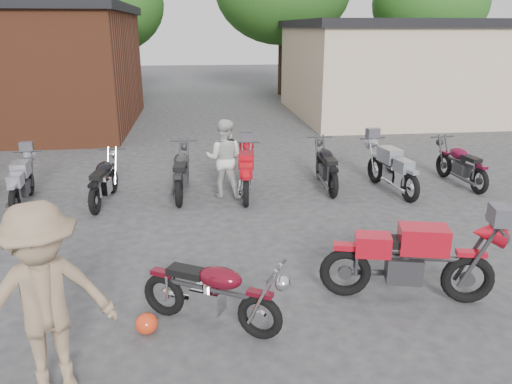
{
  "coord_description": "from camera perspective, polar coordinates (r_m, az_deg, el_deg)",
  "views": [
    {
      "loc": [
        -0.66,
        -5.16,
        3.48
      ],
      "look_at": [
        0.28,
        2.59,
        0.9
      ],
      "focal_mm": 35.0,
      "sensor_mm": 36.0,
      "label": 1
    }
  ],
  "objects": [
    {
      "name": "ground",
      "position": [
        6.26,
        0.31,
        -15.48
      ],
      "size": [
        90.0,
        90.0,
        0.0
      ],
      "primitive_type": "plane",
      "color": "#313133"
    },
    {
      "name": "stucco_building",
      "position": [
        22.21,
        17.95,
        12.97
      ],
      "size": [
        10.0,
        8.0,
        3.5
      ],
      "primitive_type": "cube",
      "color": "tan",
      "rests_on": "ground"
    },
    {
      "name": "tree_1",
      "position": [
        27.51,
        -16.83,
        18.02
      ],
      "size": [
        5.92,
        5.92,
        7.4
      ],
      "primitive_type": null,
      "color": "#1E4913",
      "rests_on": "ground"
    },
    {
      "name": "tree_2",
      "position": [
        27.58,
        3.02,
        20.19
      ],
      "size": [
        7.04,
        7.04,
        8.8
      ],
      "primitive_type": null,
      "color": "#1E4913",
      "rests_on": "ground"
    },
    {
      "name": "tree_3",
      "position": [
        29.97,
        19.05,
        17.97
      ],
      "size": [
        6.08,
        6.08,
        7.6
      ],
      "primitive_type": null,
      "color": "#1E4913",
      "rests_on": "ground"
    },
    {
      "name": "vintage_motorcycle",
      "position": [
        6.07,
        -5.01,
        -10.97
      ],
      "size": [
        1.85,
        1.4,
        1.04
      ],
      "primitive_type": null,
      "rotation": [
        0.0,
        0.0,
        -0.51
      ],
      "color": "#590B18",
      "rests_on": "ground"
    },
    {
      "name": "sportbike",
      "position": [
        6.89,
        17.31,
        -7.02
      ],
      "size": [
        2.29,
        1.21,
        1.27
      ],
      "primitive_type": null,
      "rotation": [
        0.0,
        0.0,
        -0.24
      ],
      "color": "red",
      "rests_on": "ground"
    },
    {
      "name": "helmet",
      "position": [
        6.28,
        -12.4,
        -14.47
      ],
      "size": [
        0.29,
        0.29,
        0.25
      ],
      "primitive_type": "ellipsoid",
      "rotation": [
        0.0,
        0.0,
        0.07
      ],
      "color": "red",
      "rests_on": "ground"
    },
    {
      "name": "person_light",
      "position": [
        10.61,
        -3.66,
        3.83
      ],
      "size": [
        0.94,
        0.8,
        1.68
      ],
      "primitive_type": "imported",
      "rotation": [
        0.0,
        0.0,
        2.92
      ],
      "color": "silver",
      "rests_on": "ground"
    },
    {
      "name": "person_tan",
      "position": [
        5.22,
        -22.96,
        -11.62
      ],
      "size": [
        1.49,
        1.22,
        2.01
      ],
      "primitive_type": "imported",
      "rotation": [
        0.0,
        0.0,
        0.43
      ],
      "color": "#897055",
      "rests_on": "ground"
    },
    {
      "name": "row_bike_1",
      "position": [
        11.24,
        -25.26,
        1.26
      ],
      "size": [
        0.76,
        1.85,
        1.05
      ],
      "primitive_type": null,
      "rotation": [
        0.0,
        0.0,
        1.66
      ],
      "color": "gray",
      "rests_on": "ground"
    },
    {
      "name": "row_bike_2",
      "position": [
        10.74,
        -17.03,
        1.56
      ],
      "size": [
        0.8,
        1.9,
        1.07
      ],
      "primitive_type": null,
      "rotation": [
        0.0,
        0.0,
        1.47
      ],
      "color": "black",
      "rests_on": "ground"
    },
    {
      "name": "row_bike_3",
      "position": [
        10.84,
        -8.52,
        2.53
      ],
      "size": [
        0.77,
        2.02,
        1.15
      ],
      "primitive_type": null,
      "rotation": [
        0.0,
        0.0,
        1.51
      ],
      "color": "#27282A",
      "rests_on": "ground"
    },
    {
      "name": "row_bike_4",
      "position": [
        10.72,
        -1.12,
        2.45
      ],
      "size": [
        0.84,
        1.98,
        1.11
      ],
      "primitive_type": null,
      "rotation": [
        0.0,
        0.0,
        1.46
      ],
      "color": "#B30E1A",
      "rests_on": "ground"
    },
    {
      "name": "row_bike_5",
      "position": [
        11.36,
        8.05,
        3.21
      ],
      "size": [
        0.72,
        1.96,
        1.12
      ],
      "primitive_type": null,
      "rotation": [
        0.0,
        0.0,
        1.53
      ],
      "color": "black",
      "rests_on": "ground"
    },
    {
      "name": "row_bike_6",
      "position": [
        11.37,
        15.25,
        2.85
      ],
      "size": [
        0.98,
        2.08,
        1.16
      ],
      "primitive_type": null,
      "rotation": [
        0.0,
        0.0,
        1.74
      ],
      "color": "gray",
      "rests_on": "ground"
    },
    {
      "name": "row_bike_7",
      "position": [
        12.4,
        22.37,
        3.19
      ],
      "size": [
        0.81,
        1.92,
        1.08
      ],
      "primitive_type": null,
      "rotation": [
        0.0,
        0.0,
        1.67
      ],
      "color": "#570A25",
      "rests_on": "ground"
    }
  ]
}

